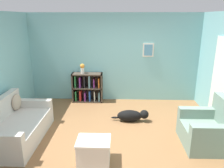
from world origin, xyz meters
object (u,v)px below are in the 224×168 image
object	(u,v)px
bookshelf	(87,88)
dog	(132,116)
couch	(15,127)
coffee_table	(94,150)
vase	(82,68)
recliner_chair	(210,129)

from	to	relation	value
bookshelf	dog	bearing A→B (deg)	-46.22
couch	dog	bearing A→B (deg)	20.22
dog	coffee_table	bearing A→B (deg)	-115.49
bookshelf	vase	size ratio (longest dim) A/B	3.10
vase	coffee_table	bearing A→B (deg)	-77.52
couch	vase	size ratio (longest dim) A/B	6.03
dog	vase	world-z (taller)	vase
coffee_table	vase	size ratio (longest dim) A/B	2.01
bookshelf	recliner_chair	bearing A→B (deg)	-39.93
couch	bookshelf	world-z (taller)	bookshelf
recliner_chair	dog	distance (m)	1.78
dog	vase	distance (m)	2.12
recliner_chair	coffee_table	distance (m)	2.33
bookshelf	coffee_table	bearing A→B (deg)	-80.00
vase	dog	bearing A→B (deg)	-43.09
bookshelf	dog	world-z (taller)	bookshelf
couch	bookshelf	size ratio (longest dim) A/B	1.95
couch	dog	xyz separation A→B (m)	(2.48, 0.91, -0.14)
couch	recliner_chair	world-z (taller)	recliner_chair
bookshelf	dog	xyz separation A→B (m)	(1.28, -1.33, -0.27)
bookshelf	vase	world-z (taller)	vase
couch	vase	xyz separation A→B (m)	(1.07, 2.23, 0.75)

